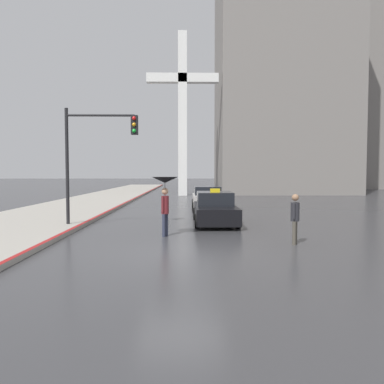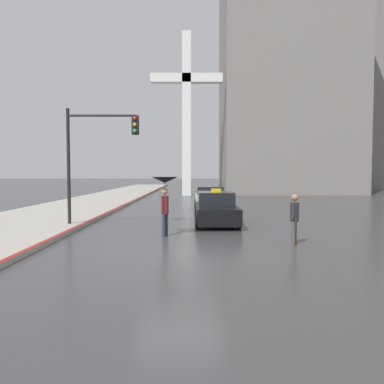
% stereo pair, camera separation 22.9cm
% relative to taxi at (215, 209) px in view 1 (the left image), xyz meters
% --- Properties ---
extents(ground_plane, '(300.00, 300.00, 0.00)m').
position_rel_taxi_xyz_m(ground_plane, '(-1.47, -6.52, -0.66)').
color(ground_plane, '#38383A').
extents(taxi, '(1.91, 4.61, 1.61)m').
position_rel_taxi_xyz_m(taxi, '(0.00, 0.00, 0.00)').
color(taxi, black).
rests_on(taxi, ground_plane).
extents(sedan_red, '(1.91, 4.11, 1.48)m').
position_rel_taxi_xyz_m(sedan_red, '(0.02, 6.14, 0.02)').
color(sedan_red, '#B7B2AD').
rests_on(sedan_red, ground_plane).
extents(pedestrian_with_umbrella, '(0.97, 0.97, 2.17)m').
position_rel_taxi_xyz_m(pedestrian_with_umbrella, '(-2.08, -3.43, 1.06)').
color(pedestrian_with_umbrella, '#2D3347').
rests_on(pedestrian_with_umbrella, ground_plane).
extents(pedestrian_man, '(0.37, 0.41, 1.63)m').
position_rel_taxi_xyz_m(pedestrian_man, '(2.20, -5.05, 0.29)').
color(pedestrian_man, '#4C473D').
rests_on(pedestrian_man, ground_plane).
extents(traffic_light, '(3.05, 0.38, 5.03)m').
position_rel_taxi_xyz_m(traffic_light, '(-5.07, -1.15, 2.83)').
color(traffic_light, black).
rests_on(traffic_light, ground_plane).
extents(building_tower_near, '(14.88, 11.01, 35.46)m').
position_rel_taxi_xyz_m(building_tower_near, '(9.88, 26.82, 17.07)').
color(building_tower_near, gray).
rests_on(building_tower_near, ground_plane).
extents(building_tower_far, '(12.90, 11.25, 38.94)m').
position_rel_taxi_xyz_m(building_tower_far, '(23.92, 41.28, 18.81)').
color(building_tower_far, gray).
rests_on(building_tower_far, ground_plane).
extents(monument_cross, '(7.31, 0.90, 16.62)m').
position_rel_taxi_xyz_m(monument_cross, '(-1.65, 21.63, 8.77)').
color(monument_cross, white).
rests_on(monument_cross, ground_plane).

